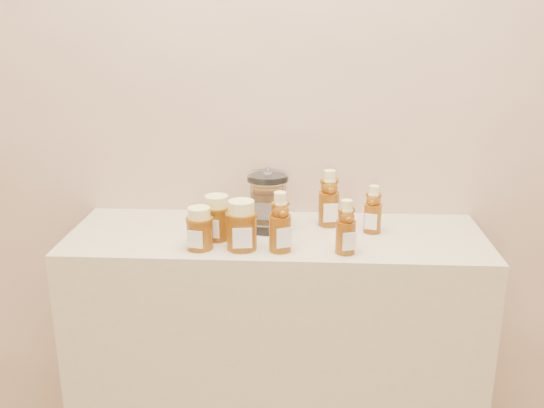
# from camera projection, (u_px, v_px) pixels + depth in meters

# --- Properties ---
(wall_back) EXTENTS (3.50, 0.02, 2.70)m
(wall_back) POSITION_uv_depth(u_px,v_px,m) (280.00, 68.00, 1.80)
(wall_back) COLOR tan
(wall_back) RESTS_ON ground
(display_table) EXTENTS (1.20, 0.40, 0.90)m
(display_table) POSITION_uv_depth(u_px,v_px,m) (276.00, 369.00, 1.89)
(display_table) COLOR #BEB08B
(display_table) RESTS_ON ground
(bear_bottle_back_left) EXTENTS (0.06, 0.06, 0.17)m
(bear_bottle_back_left) POSITION_uv_depth(u_px,v_px,m) (268.00, 192.00, 1.85)
(bear_bottle_back_left) COLOR #663308
(bear_bottle_back_left) RESTS_ON display_table
(bear_bottle_back_mid) EXTENTS (0.08, 0.08, 0.19)m
(bear_bottle_back_mid) POSITION_uv_depth(u_px,v_px,m) (329.00, 194.00, 1.79)
(bear_bottle_back_mid) COLOR #663308
(bear_bottle_back_mid) RESTS_ON display_table
(bear_bottle_back_right) EXTENTS (0.07, 0.07, 0.16)m
(bear_bottle_back_right) POSITION_uv_depth(u_px,v_px,m) (373.00, 206.00, 1.74)
(bear_bottle_back_right) COLOR #663308
(bear_bottle_back_right) RESTS_ON display_table
(bear_bottle_front_left) EXTENTS (0.08, 0.08, 0.19)m
(bear_bottle_front_left) POSITION_uv_depth(u_px,v_px,m) (280.00, 218.00, 1.60)
(bear_bottle_front_left) COLOR #663308
(bear_bottle_front_left) RESTS_ON display_table
(bear_bottle_front_right) EXTENTS (0.07, 0.07, 0.17)m
(bear_bottle_front_right) POSITION_uv_depth(u_px,v_px,m) (346.00, 223.00, 1.59)
(bear_bottle_front_right) COLOR #663308
(bear_bottle_front_right) RESTS_ON display_table
(honey_jar_left) EXTENTS (0.09, 0.09, 0.12)m
(honey_jar_left) POSITION_uv_depth(u_px,v_px,m) (200.00, 228.00, 1.63)
(honey_jar_left) COLOR #663308
(honey_jar_left) RESTS_ON display_table
(honey_jar_back) EXTENTS (0.10, 0.10, 0.13)m
(honey_jar_back) POSITION_uv_depth(u_px,v_px,m) (217.00, 217.00, 1.70)
(honey_jar_back) COLOR #663308
(honey_jar_back) RESTS_ON display_table
(honey_jar_front) EXTENTS (0.10, 0.10, 0.14)m
(honey_jar_front) POSITION_uv_depth(u_px,v_px,m) (242.00, 225.00, 1.62)
(honey_jar_front) COLOR #663308
(honey_jar_front) RESTS_ON display_table
(glass_canister) EXTENTS (0.15, 0.15, 0.18)m
(glass_canister) POSITION_uv_depth(u_px,v_px,m) (268.00, 200.00, 1.75)
(glass_canister) COLOR white
(glass_canister) RESTS_ON display_table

